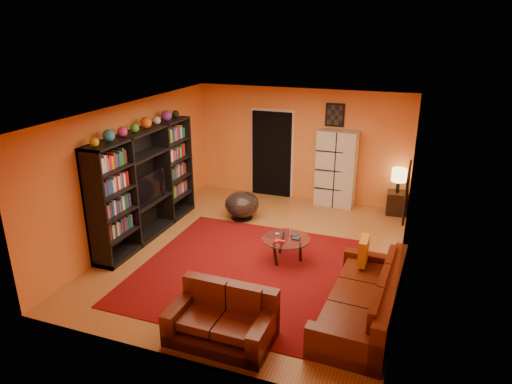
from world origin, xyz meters
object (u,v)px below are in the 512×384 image
(sofa, at_px, (367,300))
(storage_cabinet, at_px, (336,169))
(entertainment_unit, at_px, (146,184))
(side_table, at_px, (396,203))
(tv, at_px, (145,188))
(loveseat, at_px, (223,318))
(bowl_chair, at_px, (242,205))
(table_lamp, at_px, (399,176))
(coffee_table, at_px, (286,241))

(sofa, distance_m, storage_cabinet, 4.38)
(entertainment_unit, height_order, side_table, entertainment_unit)
(tv, distance_m, storage_cabinet, 4.25)
(sofa, xyz_separation_m, loveseat, (-1.74, -1.07, 0.00))
(entertainment_unit, height_order, bowl_chair, entertainment_unit)
(entertainment_unit, relative_size, table_lamp, 5.63)
(coffee_table, bearing_deg, entertainment_unit, 177.51)
(side_table, bearing_deg, table_lamp, 0.00)
(entertainment_unit, xyz_separation_m, table_lamp, (4.53, 2.75, -0.17))
(bowl_chair, bearing_deg, side_table, 24.53)
(bowl_chair, bearing_deg, coffee_table, -46.07)
(entertainment_unit, relative_size, bowl_chair, 4.10)
(entertainment_unit, height_order, storage_cabinet, entertainment_unit)
(loveseat, relative_size, side_table, 2.73)
(loveseat, bearing_deg, entertainment_unit, 48.63)
(sofa, bearing_deg, loveseat, -145.16)
(loveseat, height_order, side_table, loveseat)
(loveseat, xyz_separation_m, coffee_table, (0.18, 2.30, 0.09))
(tv, bearing_deg, sofa, -106.04)
(loveseat, height_order, table_lamp, table_lamp)
(coffee_table, bearing_deg, side_table, 59.89)
(entertainment_unit, height_order, tv, entertainment_unit)
(table_lamp, bearing_deg, side_table, 0.00)
(tv, relative_size, loveseat, 0.73)
(sofa, relative_size, table_lamp, 4.48)
(sofa, distance_m, loveseat, 2.04)
(loveseat, height_order, bowl_chair, loveseat)
(sofa, relative_size, coffee_table, 2.83)
(storage_cabinet, bearing_deg, side_table, 1.21)
(tv, bearing_deg, entertainment_unit, 28.01)
(storage_cabinet, xyz_separation_m, bowl_chair, (-1.71, -1.46, -0.55))
(tv, xyz_separation_m, coffee_table, (2.81, -0.03, -0.63))
(sofa, relative_size, side_table, 4.77)
(storage_cabinet, distance_m, bowl_chair, 2.32)
(loveseat, bearing_deg, tv, 49.23)
(coffee_table, relative_size, storage_cabinet, 0.48)
(entertainment_unit, xyz_separation_m, sofa, (4.42, -1.35, -0.77))
(bowl_chair, xyz_separation_m, side_table, (3.08, 1.41, -0.07))
(storage_cabinet, relative_size, bowl_chair, 2.38)
(tv, height_order, table_lamp, tv)
(tv, height_order, bowl_chair, tv)
(coffee_table, relative_size, table_lamp, 1.58)
(tv, height_order, loveseat, tv)
(tv, bearing_deg, table_lamp, -57.56)
(coffee_table, bearing_deg, sofa, -38.19)
(sofa, distance_m, side_table, 4.10)
(bowl_chair, bearing_deg, tv, -134.11)
(loveseat, height_order, storage_cabinet, storage_cabinet)
(tv, relative_size, sofa, 0.42)
(side_table, bearing_deg, tv, -147.56)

